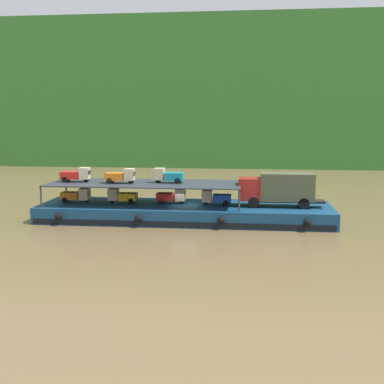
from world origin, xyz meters
name	(u,v)px	position (x,y,z in m)	size (l,w,h in m)	color
ground_plane	(185,220)	(0.00, 0.00, 0.00)	(400.00, 400.00, 0.00)	brown
hillside_far_bank	(222,85)	(0.00, 63.00, 16.57)	(119.25, 31.70, 29.42)	#33702D
cargo_barge	(185,212)	(0.00, -0.02, 0.75)	(27.23, 7.73, 1.50)	navy
covered_lorry	(278,188)	(8.63, -0.10, 3.19)	(7.88, 2.37, 3.10)	maroon
cargo_rack	(145,184)	(-3.80, 0.00, 3.43)	(18.03, 6.41, 2.00)	#2D333D
mini_truck_lower_stern	(76,195)	(-10.57, 0.07, 2.19)	(2.75, 1.22, 1.38)	orange
mini_truck_lower_aft	(122,196)	(-6.06, 0.12, 2.19)	(2.74, 1.20, 1.38)	gold
mini_truck_lower_mid	(172,196)	(-1.34, 0.53, 2.19)	(2.76, 1.23, 1.38)	red
mini_truck_lower_fore	(216,197)	(2.91, 0.19, 2.19)	(2.76, 1.23, 1.38)	#1E47B7
mini_truck_upper_stern	(76,175)	(-10.48, -0.04, 4.19)	(2.78, 1.26, 1.38)	red
mini_truck_upper_mid	(121,176)	(-5.99, -0.55, 4.19)	(2.76, 1.24, 1.38)	orange
mini_truck_upper_fore	(168,176)	(-1.61, 0.27, 4.19)	(2.76, 1.23, 1.38)	teal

